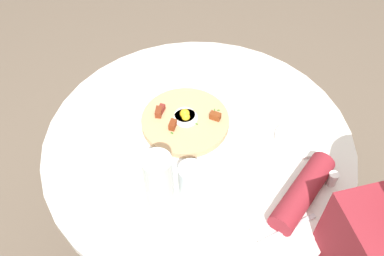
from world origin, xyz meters
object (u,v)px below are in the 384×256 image
Objects in this scene: salt_shaker at (332,179)px; breakfast_pizza at (185,121)px; dining_table at (198,170)px; knife at (279,219)px; water_bottle at (160,189)px; water_glass at (191,180)px; pizza_plate at (185,125)px; fork at (287,230)px; bread_plate at (299,139)px.

breakfast_pizza is at bearing 138.30° from salt_shaker.
knife is at bearing -67.14° from dining_table.
water_bottle is (-0.16, -0.23, 0.29)m from dining_table.
water_bottle is at bearing -114.85° from breakfast_pizza.
breakfast_pizza is at bearing 80.08° from water_glass.
water_glass is 0.40m from salt_shaker.
pizza_plate is at bearing 99.75° from knife.
breakfast_pizza reaches higher than knife.
salt_shaker reaches higher than knife.
water_bottle reaches higher than pizza_plate.
pizza_plate is 0.42m from knife.
fork is at bearing -149.01° from salt_shaker.
pizza_plate is 6.94× the size of salt_shaker.
fork is 0.04m from knife.
water_bottle reaches higher than dining_table.
pizza_plate is 1.76× the size of fork.
breakfast_pizza is 0.36m from bread_plate.
water_glass is 0.12m from water_bottle.
dining_table is 0.19m from pizza_plate.
fork is at bearing -68.02° from dining_table.
salt_shaker is (0.32, -0.25, 0.19)m from dining_table.
fork is 0.28m from water_glass.
fork is (0.17, -0.42, 0.00)m from pizza_plate.
knife is at bearing 90.00° from fork.
water_bottle reaches higher than breakfast_pizza.
dining_table is at bearing 99.40° from knife.
salt_shaker is (0.02, -0.17, 0.02)m from bread_plate.
water_bottle is at bearing -114.98° from pizza_plate.
salt_shaker reaches higher than pizza_plate.
breakfast_pizza is 0.33m from water_bottle.
dining_table is at bearing -64.84° from breakfast_pizza.
dining_table is 8.77× the size of water_glass.
knife is 0.73× the size of water_bottle.
fork is 1.64× the size of water_glass.
salt_shaker is at bearing -41.70° from breakfast_pizza.
dining_table is at bearing 142.06° from salt_shaker.
breakfast_pizza reaches higher than dining_table.
pizza_plate is 0.36m from bread_plate.
water_glass is at bearing -111.72° from dining_table.
water_bottle reaches higher than water_glass.
dining_table is 0.30m from water_glass.
fork is 0.73× the size of water_bottle.
knife reaches higher than dining_table.
bread_plate is at bearing 97.35° from salt_shaker.
dining_table is at bearing 165.01° from bread_plate.
pizza_plate is 0.25m from water_glass.
water_bottle is at bearing -125.58° from dining_table.
water_bottle reaches higher than salt_shaker.
bread_plate is at bearing 17.65° from water_bottle.
breakfast_pizza is at bearing 127.31° from pizza_plate.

